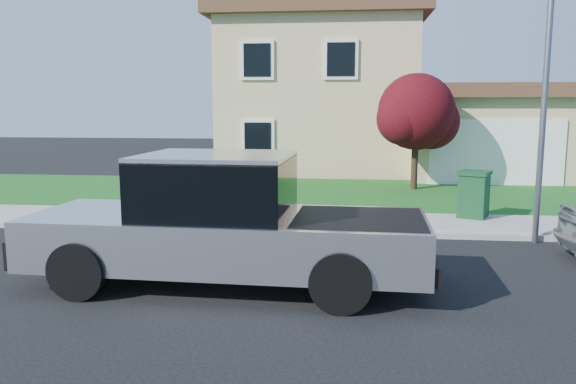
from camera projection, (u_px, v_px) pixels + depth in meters
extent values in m
plane|color=black|center=(266.00, 271.00, 9.75)|extent=(80.00, 80.00, 0.00)
cube|color=gray|center=(330.00, 233.00, 12.48)|extent=(40.00, 0.20, 0.12)
cube|color=gray|center=(332.00, 222.00, 13.56)|extent=(40.00, 2.00, 0.15)
cube|color=#144817|center=(337.00, 194.00, 17.99)|extent=(40.00, 7.00, 0.10)
cube|color=tan|center=(321.00, 99.00, 25.97)|extent=(8.00, 9.00, 6.40)
cube|color=tan|center=(478.00, 138.00, 22.55)|extent=(5.50, 6.00, 3.20)
cube|color=white|center=(496.00, 152.00, 19.64)|extent=(4.60, 0.12, 2.30)
cube|color=#4C2D1E|center=(321.00, 23.00, 25.46)|extent=(8.80, 9.80, 0.50)
cube|color=#4C2D1E|center=(480.00, 92.00, 22.28)|extent=(6.20, 6.80, 0.50)
cube|color=white|center=(257.00, 60.00, 21.53)|extent=(1.30, 0.10, 1.50)
cube|color=white|center=(341.00, 59.00, 21.18)|extent=(1.30, 0.10, 1.50)
cube|color=black|center=(258.00, 138.00, 21.98)|extent=(1.30, 0.10, 1.50)
cylinder|color=black|center=(79.00, 270.00, 8.31)|extent=(0.88, 0.36, 0.87)
cylinder|color=black|center=(135.00, 239.00, 10.27)|extent=(0.88, 0.36, 0.87)
cylinder|color=black|center=(341.00, 282.00, 7.76)|extent=(0.88, 0.36, 0.87)
cylinder|color=black|center=(347.00, 247.00, 9.72)|extent=(0.88, 0.36, 0.87)
cube|color=silver|center=(228.00, 238.00, 8.96)|extent=(6.29, 2.39, 0.79)
cube|color=black|center=(217.00, 187.00, 8.85)|extent=(2.36, 2.10, 0.93)
cube|color=silver|center=(216.00, 157.00, 8.78)|extent=(2.36, 2.10, 0.09)
cube|color=black|center=(359.00, 219.00, 8.60)|extent=(2.02, 1.92, 0.07)
cube|color=black|center=(46.00, 241.00, 9.43)|extent=(0.20, 2.08, 0.44)
cube|color=black|center=(429.00, 259.00, 8.54)|extent=(0.20, 2.08, 0.27)
cube|color=black|center=(188.00, 183.00, 10.15)|extent=(0.14, 0.24, 0.20)
imported|color=tan|center=(200.00, 202.00, 11.67)|extent=(0.71, 0.55, 1.72)
cylinder|color=#CFB685|center=(199.00, 160.00, 11.54)|extent=(0.46, 0.46, 0.05)
cylinder|color=#CFB685|center=(199.00, 157.00, 11.53)|extent=(0.23, 0.23, 0.16)
cylinder|color=black|center=(414.00, 163.00, 18.69)|extent=(0.22, 0.22, 1.75)
sphere|color=#470F14|center=(416.00, 112.00, 18.43)|extent=(2.51, 2.51, 2.51)
sphere|color=#470F14|center=(431.00, 122.00, 18.74)|extent=(1.86, 1.86, 1.86)
sphere|color=#470F14|center=(403.00, 119.00, 18.19)|extent=(1.75, 1.75, 1.75)
cube|color=#103A1C|center=(474.00, 196.00, 13.72)|extent=(0.87, 0.93, 1.05)
cube|color=#103A1C|center=(475.00, 173.00, 13.64)|extent=(0.95, 1.01, 0.08)
cylinder|color=slate|center=(543.00, 117.00, 11.42)|extent=(0.13, 0.13, 5.26)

